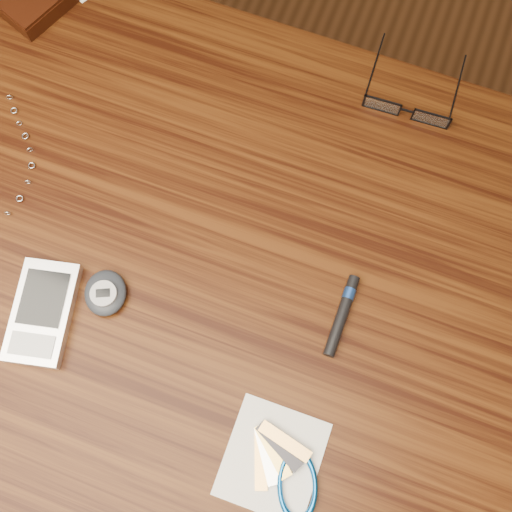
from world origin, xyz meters
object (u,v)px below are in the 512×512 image
object	(u,v)px
desk	(213,284)
pedometer	(105,293)
eyeglasses	(407,108)
notepad_keys	(285,471)
pda_phone	(42,312)

from	to	relation	value
desk	pedometer	bearing A→B (deg)	-139.63
pedometer	eyeglasses	bearing A→B (deg)	54.12
desk	notepad_keys	xyz separation A→B (m)	(0.17, -0.19, 0.11)
desk	pda_phone	xyz separation A→B (m)	(-0.15, -0.13, 0.11)
pda_phone	notepad_keys	distance (m)	0.33
eyeglasses	pedometer	xyz separation A→B (m)	(-0.26, -0.36, -0.00)
eyeglasses	pda_phone	bearing A→B (deg)	-128.12
pedometer	notepad_keys	bearing A→B (deg)	-22.88
pda_phone	notepad_keys	size ratio (longest dim) A/B	1.05
notepad_keys	eyeglasses	bearing A→B (deg)	90.43
desk	eyeglasses	distance (m)	0.34
pedometer	notepad_keys	size ratio (longest dim) A/B	0.56
eyeglasses	pedometer	size ratio (longest dim) A/B	1.71
notepad_keys	pedometer	bearing A→B (deg)	157.12
desk	pda_phone	bearing A→B (deg)	-140.32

